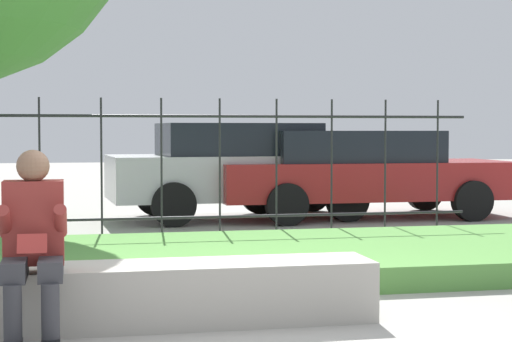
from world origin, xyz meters
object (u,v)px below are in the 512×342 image
at_px(stone_bench, 171,297).
at_px(car_parked_right, 359,171).
at_px(car_parked_center, 246,168).
at_px(person_seated_reader, 33,239).

distance_m(stone_bench, car_parked_right, 7.60).
height_order(stone_bench, car_parked_center, car_parked_center).
bearing_deg(car_parked_center, car_parked_right, -9.89).
bearing_deg(car_parked_center, person_seated_reader, -114.90).
height_order(stone_bench, person_seated_reader, person_seated_reader).
relative_size(stone_bench, person_seated_reader, 2.32).
bearing_deg(stone_bench, person_seated_reader, -160.98).
xyz_separation_m(car_parked_center, car_parked_right, (1.74, -0.20, -0.05)).
distance_m(car_parked_center, car_parked_right, 1.75).
relative_size(stone_bench, car_parked_center, 0.67).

